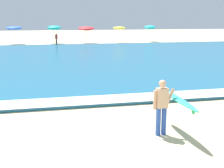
% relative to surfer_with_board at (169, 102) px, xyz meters
% --- Properties ---
extents(ground_plane, '(160.00, 160.00, 0.00)m').
position_rel_surfer_with_board_xyz_m(ground_plane, '(-2.73, -1.34, -1.03)').
color(ground_plane, beige).
extents(sea, '(120.00, 28.00, 0.14)m').
position_rel_surfer_with_board_xyz_m(sea, '(-2.73, 17.22, -0.96)').
color(sea, '#1E6084').
rests_on(sea, ground).
extents(surf_foam, '(120.00, 1.33, 0.01)m').
position_rel_surfer_with_board_xyz_m(surf_foam, '(-2.73, 3.82, -0.88)').
color(surf_foam, white).
rests_on(surf_foam, sea).
extents(surfer_with_board, '(0.99, 2.50, 1.73)m').
position_rel_surfer_with_board_xyz_m(surfer_with_board, '(0.00, 0.00, 0.00)').
color(surfer_with_board, '#284CA3').
rests_on(surfer_with_board, ground).
extents(beach_umbrella_1, '(2.19, 2.21, 2.45)m').
position_rel_surfer_with_board_xyz_m(beach_umbrella_1, '(-8.04, 34.11, 1.13)').
color(beach_umbrella_1, beige).
rests_on(beach_umbrella_1, ground).
extents(beach_umbrella_2, '(1.90, 1.94, 2.54)m').
position_rel_surfer_with_board_xyz_m(beach_umbrella_2, '(-2.69, 34.12, 1.14)').
color(beach_umbrella_2, beige).
rests_on(beach_umbrella_2, ground).
extents(beach_umbrella_3, '(2.28, 2.31, 2.41)m').
position_rel_surfer_with_board_xyz_m(beach_umbrella_3, '(1.71, 33.62, 1.03)').
color(beach_umbrella_3, beige).
rests_on(beach_umbrella_3, ground).
extents(beach_umbrella_4, '(1.80, 1.82, 2.33)m').
position_rel_surfer_with_board_xyz_m(beach_umbrella_4, '(6.49, 33.72, 1.06)').
color(beach_umbrella_4, beige).
rests_on(beach_umbrella_4, ground).
extents(beach_umbrella_5, '(1.77, 1.81, 2.48)m').
position_rel_surfer_with_board_xyz_m(beach_umbrella_5, '(11.52, 34.75, 1.09)').
color(beach_umbrella_5, beige).
rests_on(beach_umbrella_5, ground).
extents(beachgoer_near_row_left, '(0.32, 0.20, 1.58)m').
position_rel_surfer_with_board_xyz_m(beachgoer_near_row_left, '(-2.52, 31.29, -0.18)').
color(beachgoer_near_row_left, '#383842').
rests_on(beachgoer_near_row_left, ground).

